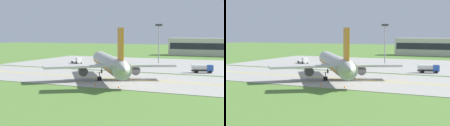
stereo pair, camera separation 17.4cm
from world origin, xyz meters
The scene contains 11 objects.
ground_plane centered at (0.00, 0.00, 0.00)m, with size 500.00×500.00×0.00m, color #517A33.
taxiway_strip centered at (0.00, 0.00, 0.05)m, with size 240.00×28.00×0.10m, color #9E9B93.
apron_pad centered at (10.00, 42.00, 0.05)m, with size 140.00×52.00×0.10m, color #9E9B93.
taxiway_centreline centered at (0.00, 0.00, 0.11)m, with size 220.00×0.60×0.01m, color yellow.
airplane_lead centered at (-6.80, -1.90, 4.13)m, with size 29.13×34.85×12.70m.
service_truck_baggage centered at (-35.49, 32.12, 1.18)m, with size 6.35×5.49×2.59m.
service_truck_fuel centered at (12.30, 21.16, 1.53)m, with size 6.34×3.97×2.65m.
terminal_building centered at (8.66, 96.58, 4.52)m, with size 48.62×8.75×10.19m.
apron_light_mast centered at (-4.36, 34.02, 9.33)m, with size 2.40×0.50×14.70m.
traffic_cone_near_edge centered at (0.28, -12.55, 0.30)m, with size 0.44×0.44×0.60m, color orange.
traffic_cone_mid_edge centered at (-5.64, -11.80, 0.30)m, with size 0.44×0.44×0.60m, color orange.
Camera 1 is at (26.34, -74.55, 11.62)m, focal length 52.01 mm.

